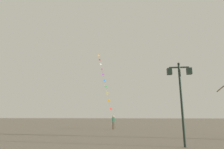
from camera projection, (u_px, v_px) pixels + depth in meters
ground_plane at (138, 131)px, 21.67m from camera, size 160.00×160.00×0.00m
twin_lantern_lamp_post at (180, 87)px, 11.24m from camera, size 1.46×0.28×4.98m
kite_train at (104, 81)px, 33.08m from camera, size 4.64×11.93×14.51m
kite_flyer at (113, 122)px, 23.73m from camera, size 0.34×0.63×1.71m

